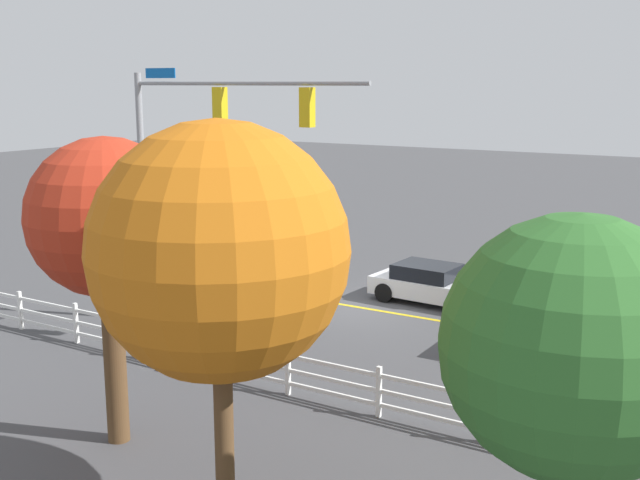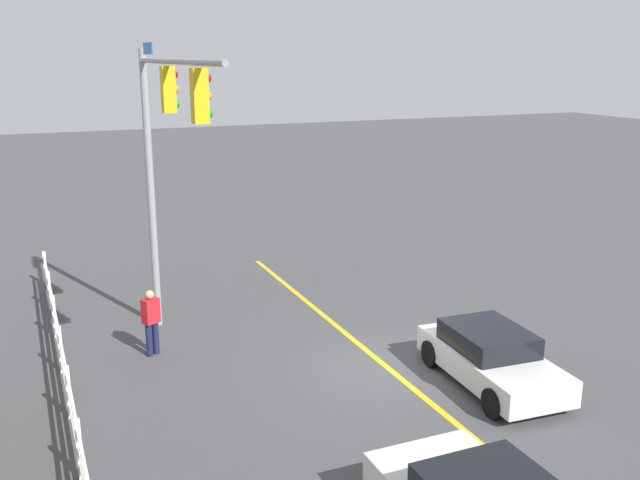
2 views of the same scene
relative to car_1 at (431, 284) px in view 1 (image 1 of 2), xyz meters
The scene contains 10 objects.
ground_plane 2.41m from the car_1, 48.37° to the left, with size 120.00×120.00×0.00m, color #444447.
lane_center_stripe 3.07m from the car_1, 144.66° to the left, with size 28.00×0.16×0.01m, color gold.
signal_assembly 9.00m from the car_1, 54.00° to the left, with size 7.70×0.38×7.55m.
car_1 is the anchor object (origin of this frame).
car_2 6.26m from the car_1, 143.90° to the left, with size 4.30×2.05×1.43m.
pedestrian 8.20m from the car_1, 55.52° to the left, with size 0.41×0.47×1.69m.
white_rail_fence 9.03m from the car_1, 99.26° to the left, with size 26.10×0.10×1.15m.
tree_0 14.64m from the car_1, 99.62° to the left, with size 4.08×4.08×6.63m.
tree_2 13.32m from the car_1, 83.83° to the left, with size 3.11×3.11×6.16m.
tree_3 15.87m from the car_1, 119.57° to the left, with size 3.40×3.40×5.59m.
Camera 1 is at (-11.32, 21.36, 7.13)m, focal length 43.63 mm.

